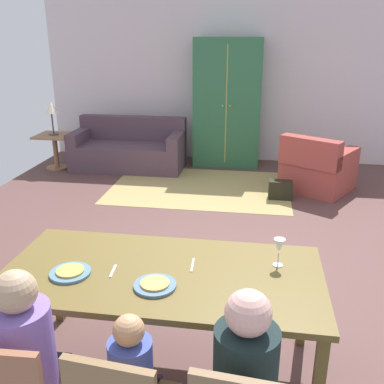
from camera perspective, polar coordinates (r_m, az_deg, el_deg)
ground_plane at (r=4.98m, az=1.72°, el=-5.57°), size 6.45×6.43×0.02m
back_wall at (r=7.79m, az=4.91°, el=14.12°), size 6.45×0.10×2.70m
dining_table at (r=2.78m, az=-3.95°, el=-11.48°), size 1.98×0.95×0.76m
plate_near_man at (r=2.80m, az=-15.66°, el=-10.16°), size 0.25×0.25×0.02m
pizza_near_man at (r=2.79m, az=-15.69°, el=-9.90°), size 0.17×0.17×0.01m
plate_near_child at (r=2.59m, az=-4.87°, el=-12.11°), size 0.25×0.25×0.02m
pizza_near_child at (r=2.58m, az=-4.88°, el=-11.83°), size 0.17×0.17×0.01m
wine_glass at (r=2.79m, az=11.35°, el=-7.05°), size 0.07×0.07×0.19m
fork at (r=2.77m, az=-10.31°, el=-10.15°), size 0.03×0.15×0.01m
knife at (r=2.80m, az=0.08°, el=-9.53°), size 0.02×0.17×0.01m
person_man at (r=2.56m, az=-20.29°, el=-21.02°), size 0.30×0.41×1.11m
area_rug at (r=6.44m, az=1.06°, el=0.64°), size 2.60×1.80×0.01m
couch at (r=7.44m, az=-8.23°, el=5.49°), size 1.84×0.86×0.82m
armchair at (r=6.50m, az=16.07°, el=2.93°), size 1.17×1.18×0.82m
armoire at (r=7.44m, az=4.68°, el=11.52°), size 1.10×0.59×2.10m
side_table at (r=7.62m, az=-17.50°, el=5.70°), size 0.56×0.56×0.58m
table_lamp at (r=7.50m, az=-18.00°, el=10.37°), size 0.26×0.26×0.54m
handbag at (r=6.08m, az=11.50°, el=0.27°), size 0.32×0.16×0.26m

